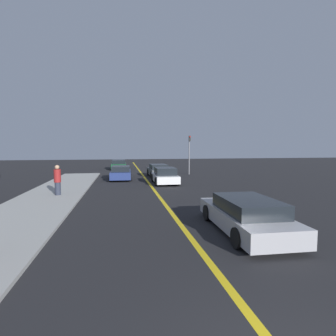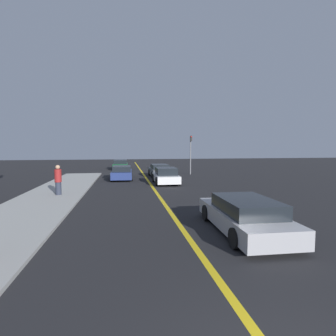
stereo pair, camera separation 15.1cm
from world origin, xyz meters
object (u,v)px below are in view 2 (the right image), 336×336
at_px(pedestrian_mid_group, 58,180).
at_px(traffic_light, 191,151).
at_px(car_ahead_center, 166,176).
at_px(car_far_distant, 122,173).
at_px(car_oncoming_far, 120,165).
at_px(car_parked_left_lot, 159,171).
at_px(car_near_right_lane, 244,215).

bearing_deg(pedestrian_mid_group, traffic_light, 44.90).
bearing_deg(traffic_light, pedestrian_mid_group, -135.10).
bearing_deg(car_ahead_center, car_far_distant, 136.23).
bearing_deg(car_oncoming_far, car_parked_left_lot, -66.91).
distance_m(car_near_right_lane, traffic_light, 18.77).
relative_size(car_near_right_lane, car_oncoming_far, 1.10).
distance_m(car_near_right_lane, car_ahead_center, 12.08).
xyz_separation_m(car_ahead_center, pedestrian_mid_group, (-7.04, -4.26, 0.36)).
bearing_deg(car_far_distant, car_near_right_lane, -73.15).
height_order(car_near_right_lane, traffic_light, traffic_light).
xyz_separation_m(pedestrian_mid_group, traffic_light, (10.70, 10.66, 1.51)).
distance_m(car_parked_left_lot, pedestrian_mid_group, 11.69).
bearing_deg(car_far_distant, car_parked_left_lot, 25.63).
height_order(car_far_distant, pedestrian_mid_group, pedestrian_mid_group).
bearing_deg(pedestrian_mid_group, car_near_right_lane, -44.84).
relative_size(car_oncoming_far, pedestrian_mid_group, 2.48).
xyz_separation_m(car_near_right_lane, car_ahead_center, (-0.79, 12.05, 0.04)).
distance_m(pedestrian_mid_group, traffic_light, 15.18).
bearing_deg(car_ahead_center, car_oncoming_far, 105.07).
bearing_deg(car_oncoming_far, car_near_right_lane, -79.94).
xyz_separation_m(car_near_right_lane, car_oncoming_far, (-4.50, 26.21, 0.02)).
xyz_separation_m(car_ahead_center, car_far_distant, (-3.43, 3.33, -0.03)).
bearing_deg(traffic_light, car_far_distant, -156.61).
distance_m(car_ahead_center, car_far_distant, 4.78).
relative_size(car_oncoming_far, traffic_light, 1.07).
xyz_separation_m(car_ahead_center, car_parked_left_lot, (0.16, 4.94, -0.02)).
relative_size(car_near_right_lane, pedestrian_mid_group, 2.72).
height_order(car_near_right_lane, car_parked_left_lot, car_parked_left_lot).
distance_m(car_near_right_lane, car_oncoming_far, 26.59).
bearing_deg(car_near_right_lane, car_ahead_center, 95.39).
height_order(car_far_distant, car_parked_left_lot, car_parked_left_lot).
height_order(car_far_distant, traffic_light, traffic_light).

